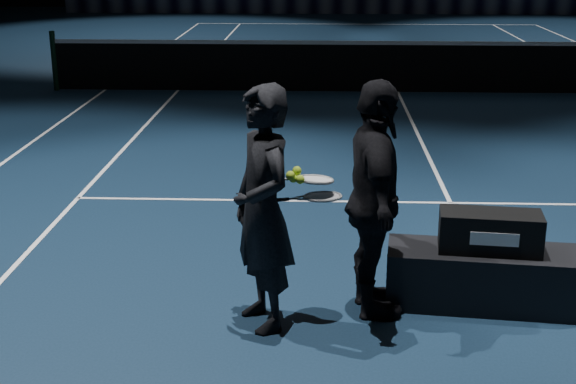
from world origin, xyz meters
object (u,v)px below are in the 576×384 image
Objects in this scene: player_a at (263,209)px; tennis_balls at (297,176)px; player_bench at (486,278)px; racket_bag at (490,232)px; player_b at (374,201)px; racket_upper at (315,179)px; racket_lower at (323,197)px.

tennis_balls is (0.24, 0.07, 0.23)m from player_a.
player_bench is 2.00× the size of racket_bag.
player_b is 2.67× the size of racket_upper.
racket_bag is at bearing -85.36° from player_b.
racket_bag is 1.79m from player_a.
player_bench is at bearing -85.36° from player_b.
racket_bag is 1.14× the size of racket_lower.
player_a is at bearing 100.56° from player_b.
tennis_balls is (-0.57, -0.16, 0.23)m from player_b.
player_b reaches higher than tennis_balls.
player_a is 2.67× the size of racket_lower.
racket_bag is 1.36m from racket_lower.
tennis_balls is at bearing 79.39° from player_a.
racket_bag is at bearing 11.93° from tennis_balls.
player_a reaches higher than tennis_balls.
racket_bag is at bearing -9.64° from racket_upper.
racket_lower is 0.26m from tennis_balls.
racket_upper reaches higher than racket_lower.
racket_upper is (-0.44, -0.08, 0.18)m from player_b.
racket_upper is (-1.35, -0.24, 0.86)m from player_bench.
racket_lower is 1.00× the size of racket_upper.
player_b is at bearing -163.84° from racket_bag.
player_b reaches higher than player_bench.
player_bench is 2.27× the size of racket_lower.
player_a is at bearing -161.00° from player_bench.
tennis_balls is at bearing 178.53° from racket_lower.
player_a reaches higher than racket_bag.
player_b reaches higher than racket_upper.
player_a is 0.44m from racket_upper.
player_a is at bearing -178.29° from racket_upper.
racket_bag is 1.45m from racket_upper.
racket_bag is (0.00, 0.00, 0.39)m from player_bench.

